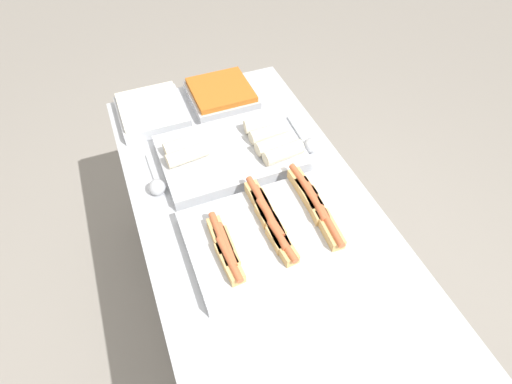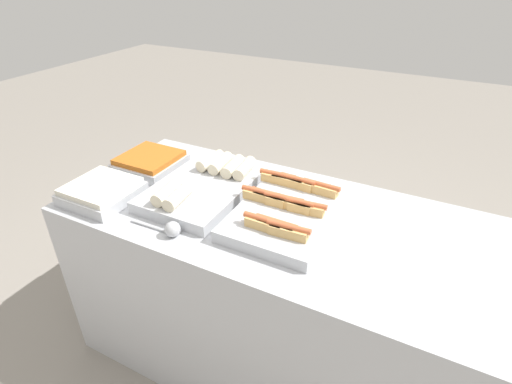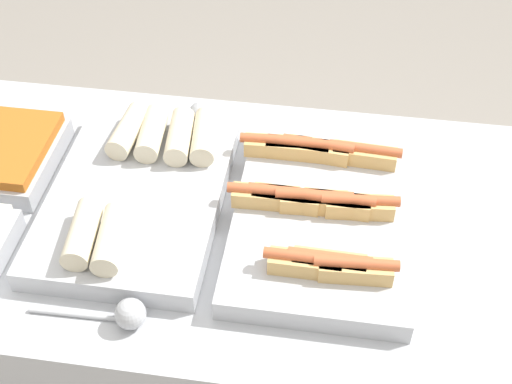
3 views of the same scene
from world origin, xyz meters
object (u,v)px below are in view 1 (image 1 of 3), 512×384
(serving_spoon_near, at_px, (157,186))
(serving_spoon_far, at_px, (309,144))
(tray_side_back, at_px, (221,95))
(tray_wraps, at_px, (234,151))
(tray_hotdogs, at_px, (273,230))
(tray_side_front, at_px, (152,111))

(serving_spoon_near, distance_m, serving_spoon_far, 0.60)
(tray_side_back, relative_size, serving_spoon_far, 1.11)
(tray_wraps, distance_m, serving_spoon_near, 0.32)
(tray_wraps, height_order, tray_side_back, tray_wraps)
(tray_hotdogs, relative_size, serving_spoon_near, 2.37)
(tray_wraps, height_order, serving_spoon_near, tray_wraps)
(tray_wraps, bearing_deg, tray_hotdogs, -1.12)
(tray_hotdogs, xyz_separation_m, tray_side_back, (-0.75, 0.08, -0.00))
(tray_hotdogs, bearing_deg, tray_side_front, -162.82)
(tray_hotdogs, height_order, serving_spoon_far, tray_hotdogs)
(tray_side_back, bearing_deg, tray_side_front, -90.00)
(tray_hotdogs, distance_m, tray_wraps, 0.40)
(tray_hotdogs, height_order, tray_side_front, tray_hotdogs)
(tray_hotdogs, bearing_deg, serving_spoon_far, 137.79)
(serving_spoon_far, bearing_deg, tray_side_front, -128.57)
(tray_side_back, relative_size, serving_spoon_near, 1.19)
(tray_side_back, height_order, serving_spoon_near, tray_side_back)
(tray_side_front, bearing_deg, serving_spoon_far, 51.43)
(tray_wraps, bearing_deg, serving_spoon_near, -79.23)
(serving_spoon_near, bearing_deg, tray_wraps, 100.77)
(tray_hotdogs, relative_size, tray_side_front, 2.00)
(serving_spoon_near, bearing_deg, serving_spoon_far, 89.36)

